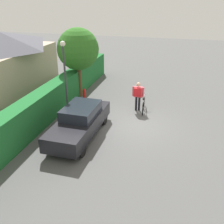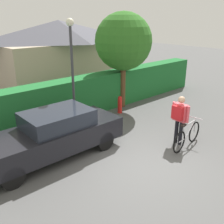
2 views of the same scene
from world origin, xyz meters
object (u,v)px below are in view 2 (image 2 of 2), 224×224
at_px(bicycle, 187,136).
at_px(person_rider, 180,116).
at_px(tree_kerbside, 123,42).
at_px(parked_car_near, 53,134).
at_px(street_lamp, 72,60).
at_px(fire_hydrant, 120,104).

xyz_separation_m(bicycle, person_rider, (-0.03, 0.35, 0.65)).
distance_m(bicycle, tree_kerbside, 5.40).
relative_size(parked_car_near, tree_kerbside, 1.04).
bearing_deg(street_lamp, parked_car_near, -141.33).
bearing_deg(tree_kerbside, person_rider, -108.65).
distance_m(parked_car_near, street_lamp, 3.03).
height_order(bicycle, street_lamp, street_lamp).
xyz_separation_m(parked_car_near, person_rider, (3.63, -2.14, 0.29)).
distance_m(parked_car_near, tree_kerbside, 5.89).
bearing_deg(street_lamp, fire_hydrant, -1.17).
bearing_deg(bicycle, parked_car_near, 145.81).
bearing_deg(parked_car_near, tree_kerbside, 21.61).
relative_size(parked_car_near, fire_hydrant, 5.67).
xyz_separation_m(bicycle, fire_hydrant, (0.62, 3.90, 0.01)).
height_order(parked_car_near, tree_kerbside, tree_kerbside).
distance_m(parked_car_near, person_rider, 4.22).
distance_m(parked_car_near, bicycle, 4.44).
bearing_deg(parked_car_near, fire_hydrant, 18.27).
bearing_deg(person_rider, tree_kerbside, 71.35).
bearing_deg(person_rider, street_lamp, 116.63).
relative_size(bicycle, fire_hydrant, 2.25).
bearing_deg(fire_hydrant, person_rider, -100.32).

